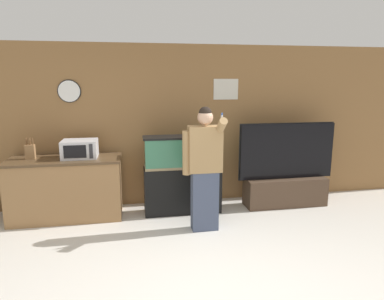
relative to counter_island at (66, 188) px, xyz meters
The scene contains 8 objects.
ground_plane 2.92m from the counter_island, 52.95° to the right, with size 18.00×18.00×0.00m, color beige.
wall_back_paneled 1.98m from the counter_island, 14.23° to the left, with size 10.00×0.08×2.60m.
counter_island is the anchor object (origin of this frame).
microwave 0.63m from the counter_island, ahead, with size 0.50×0.41×0.26m.
knife_block 0.74m from the counter_island, behind, with size 0.13×0.09×0.31m.
aquarium_on_stand 1.74m from the counter_island, ahead, with size 1.18×0.36×1.21m.
tv_on_stand 3.45m from the counter_island, ahead, with size 1.60×0.40×1.37m.
person_standing 2.12m from the counter_island, 21.43° to the right, with size 0.54×0.40×1.70m.
Camera 1 is at (-0.74, -2.82, 2.03)m, focal length 32.00 mm.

